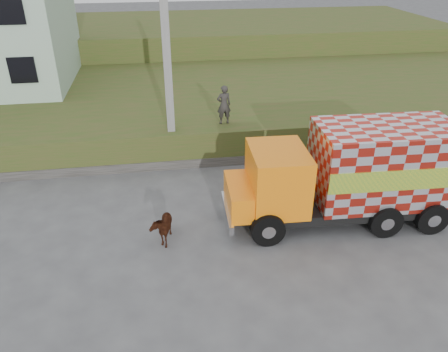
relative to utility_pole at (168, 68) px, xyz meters
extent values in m
plane|color=#474749|center=(1.00, -4.60, -4.08)|extent=(120.00, 120.00, 0.00)
cube|color=#334F1A|center=(1.00, 5.40, -3.33)|extent=(40.00, 12.00, 1.50)
cube|color=#334F1A|center=(1.00, 17.40, -2.58)|extent=(40.00, 12.00, 3.00)
cube|color=#595651|center=(-1.00, -0.40, -3.88)|extent=(16.00, 0.50, 0.40)
cube|color=gray|center=(0.00, 0.00, -0.08)|extent=(0.30, 0.30, 8.00)
cube|color=black|center=(5.45, -5.07, -3.44)|extent=(6.68, 2.40, 0.34)
cube|color=orange|center=(3.12, -4.98, -2.38)|extent=(1.83, 2.30, 1.94)
cube|color=orange|center=(2.00, -4.94, -2.96)|extent=(1.05, 2.08, 0.87)
cube|color=silver|center=(6.61, -5.12, -2.04)|extent=(4.55, 2.51, 2.52)
cube|color=yellow|center=(6.56, -6.30, -2.04)|extent=(4.46, 0.22, 0.68)
cube|color=yellow|center=(6.66, -3.94, -2.04)|extent=(4.46, 0.22, 0.68)
cube|color=silver|center=(1.52, -4.92, -3.54)|extent=(0.23, 2.24, 0.29)
cylinder|color=black|center=(2.59, -6.08, -3.54)|extent=(1.08, 0.38, 1.07)
cylinder|color=black|center=(2.68, -3.85, -3.54)|extent=(1.08, 0.38, 1.07)
cylinder|color=black|center=(6.37, -6.23, -3.54)|extent=(1.08, 0.38, 1.07)
cylinder|color=black|center=(6.46, -4.00, -3.54)|extent=(1.08, 0.38, 1.07)
cylinder|color=black|center=(7.92, -6.29, -3.54)|extent=(1.08, 0.38, 1.07)
cylinder|color=black|center=(8.01, -4.06, -3.54)|extent=(1.08, 0.38, 1.07)
imported|color=black|center=(-0.62, -5.37, -3.54)|extent=(0.77, 1.34, 1.07)
imported|color=#302C2B|center=(2.24, 0.42, -1.75)|extent=(0.65, 0.47, 1.65)
camera|label=1|loc=(-0.45, -16.73, 4.30)|focal=35.00mm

